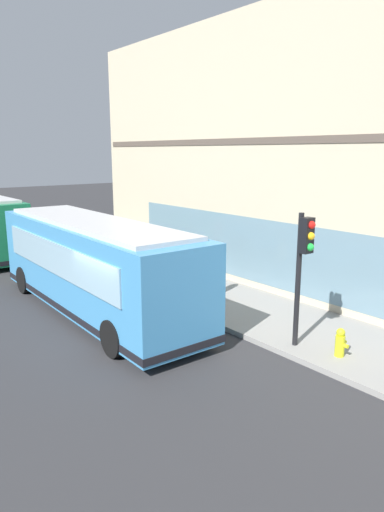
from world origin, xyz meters
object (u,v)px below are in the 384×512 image
at_px(traffic_light_near_corner, 303,255).
at_px(pedestrian_near_hydrant, 214,270).
at_px(city_bus_nearside, 94,266).
at_px(fire_hydrant, 340,343).
at_px(pedestrian_walking_along_curb, 113,248).

xyz_separation_m(traffic_light_near_corner, pedestrian_near_hydrant, (1.17, 4.74, -1.54)).
xyz_separation_m(city_bus_nearside, fire_hydrant, (3.07, -7.22, -1.04)).
xyz_separation_m(traffic_light_near_corner, pedestrian_walking_along_curb, (0.03, 9.92, -1.43)).
height_order(pedestrian_walking_along_curb, pedestrian_near_hydrant, pedestrian_walking_along_curb).
bearing_deg(pedestrian_near_hydrant, fire_hydrant, -98.35).
bearing_deg(pedestrian_near_hydrant, pedestrian_walking_along_curb, 102.36).
distance_m(fire_hydrant, pedestrian_walking_along_curb, 10.98).
relative_size(city_bus_nearside, traffic_light_near_corner, 2.85).
bearing_deg(city_bus_nearside, fire_hydrant, -66.92).
bearing_deg(fire_hydrant, pedestrian_walking_along_curb, 91.51).
distance_m(traffic_light_near_corner, pedestrian_near_hydrant, 5.12).
bearing_deg(city_bus_nearside, pedestrian_near_hydrant, -20.25).
relative_size(traffic_light_near_corner, pedestrian_walking_along_curb, 1.97).
xyz_separation_m(pedestrian_walking_along_curb, pedestrian_near_hydrant, (1.14, -5.19, -0.11)).
relative_size(fire_hydrant, pedestrian_walking_along_curb, 0.41).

